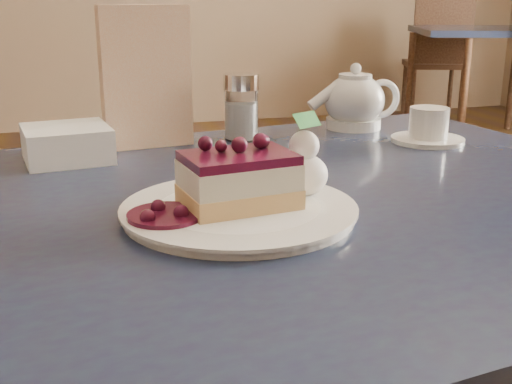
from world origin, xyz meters
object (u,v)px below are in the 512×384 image
object	(u,v)px
dessert_plate	(239,211)
tea_set	(368,107)
cheesecake_slice	(239,180)
main_table	(224,265)
bg_table_far_right	(486,131)

from	to	relation	value
dessert_plate	tea_set	world-z (taller)	tea_set
dessert_plate	tea_set	bearing A→B (deg)	48.25
dessert_plate	cheesecake_slice	world-z (taller)	cheesecake_slice
main_table	bg_table_far_right	bearing A→B (deg)	42.09
dessert_plate	cheesecake_slice	bearing A→B (deg)	0.00
main_table	tea_set	bearing A→B (deg)	36.60
tea_set	bg_table_far_right	world-z (taller)	tea_set
cheesecake_slice	main_table	bearing A→B (deg)	90.00
main_table	dessert_plate	bearing A→B (deg)	-90.00
main_table	tea_set	distance (m)	0.53
bg_table_far_right	dessert_plate	bearing A→B (deg)	-110.25
tea_set	main_table	bearing A→B (deg)	-136.20
main_table	bg_table_far_right	distance (m)	4.39
tea_set	dessert_plate	bearing A→B (deg)	-131.75
main_table	dessert_plate	size ratio (longest dim) A/B	5.09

